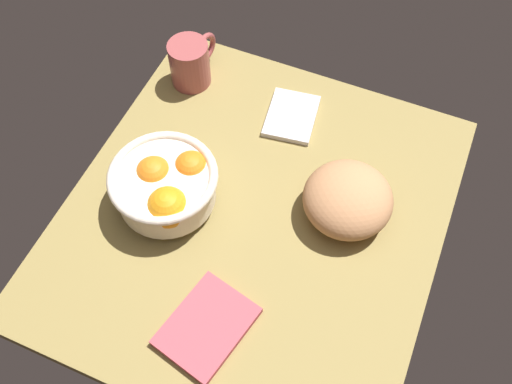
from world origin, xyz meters
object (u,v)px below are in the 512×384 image
Objects in this scene: fruit_bowl at (166,185)px; napkin_folded at (207,326)px; napkin_spare at (291,116)px; bread_loaf at (348,199)px; mug at (191,62)px.

napkin_folded is at bearing 41.23° from fruit_bowl.
napkin_folded is at bearing 3.93° from napkin_spare.
mug is at bearing -114.84° from bread_loaf.
fruit_bowl is 1.51× the size of mug.
fruit_bowl is 30.36cm from napkin_spare.
napkin_folded is (18.67, 16.36, -4.93)cm from fruit_bowl.
fruit_bowl reaches higher than mug.
fruit_bowl is at bearing -70.94° from bread_loaf.
napkin_spare is at bearing 153.76° from fruit_bowl.
napkin_folded is 1.18× the size of mug.
bread_loaf is 32.19cm from napkin_folded.
fruit_bowl reaches higher than napkin_folded.
bread_loaf is at bearing 65.16° from mug.
napkin_spare is at bearing -176.07° from napkin_folded.
mug reaches higher than napkin_spare.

